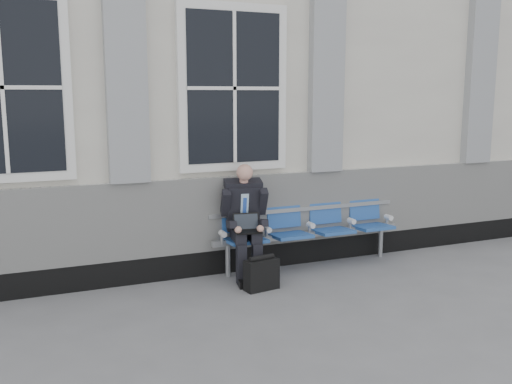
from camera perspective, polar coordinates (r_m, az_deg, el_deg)
name	(u,v)px	position (r m, az deg, el deg)	size (l,w,h in m)	color
ground	(252,317)	(5.79, -0.36, -12.38)	(70.00, 70.00, 0.00)	slate
station_building	(162,91)	(8.67, -9.35, 9.91)	(14.40, 4.40, 4.49)	silver
bench	(308,224)	(7.30, 5.24, -3.17)	(2.60, 0.47, 0.91)	#9EA0A3
businessman	(245,216)	(6.77, -1.13, -2.46)	(0.58, 0.77, 1.38)	black
briefcase	(262,274)	(6.48, 0.56, -8.19)	(0.41, 0.23, 0.40)	black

